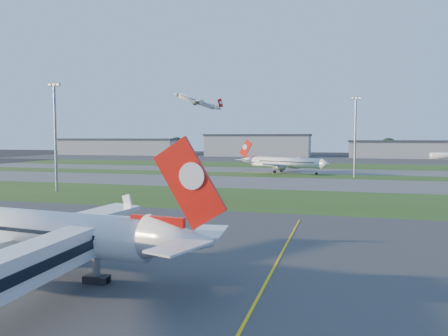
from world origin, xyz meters
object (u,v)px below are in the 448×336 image
(airliner_taxiing, at_px, (285,163))
(light_mast_centre, at_px, (355,132))
(light_mast_west, at_px, (55,129))
(airliner_parked, at_px, (17,229))
(jet_bridge, at_px, (1,276))

(airliner_taxiing, height_order, light_mast_centre, light_mast_centre)
(light_mast_west, bearing_deg, airliner_parked, -56.83)
(airliner_taxiing, relative_size, light_mast_centre, 1.27)
(jet_bridge, bearing_deg, airliner_parked, 127.11)
(light_mast_west, relative_size, light_mast_centre, 1.00)
(airliner_taxiing, height_order, light_mast_west, light_mast_west)
(airliner_parked, height_order, light_mast_centre, light_mast_centre)
(jet_bridge, xyz_separation_m, airliner_parked, (-9.11, 12.04, 0.06))
(jet_bridge, relative_size, light_mast_centre, 1.04)
(light_mast_west, distance_m, light_mast_centre, 89.64)
(light_mast_centre, bearing_deg, airliner_taxiing, 152.90)
(airliner_parked, height_order, airliner_taxiing, airliner_parked)
(jet_bridge, bearing_deg, light_mast_centre, 78.62)
(jet_bridge, relative_size, airliner_taxiing, 0.82)
(jet_bridge, relative_size, light_mast_west, 1.04)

